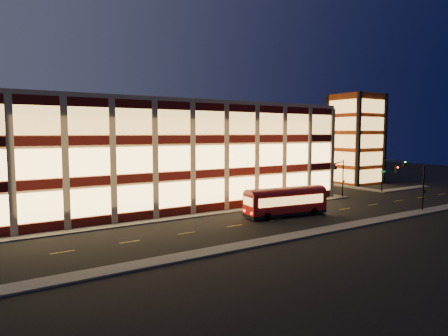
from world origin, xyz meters
TOP-DOWN VIEW (x-y plane):
  - ground at (0.00, 0.00)m, footprint 200.00×200.00m
  - sidewalk_office_south at (-3.00, 1.00)m, footprint 54.00×2.00m
  - sidewalk_office_east at (23.00, 17.00)m, footprint 2.00×30.00m
  - sidewalk_tower_south at (40.00, 1.00)m, footprint 14.00×2.00m
  - sidewalk_tower_west at (34.00, 17.00)m, footprint 2.00×30.00m
  - sidewalk_near at (0.00, -13.00)m, footprint 100.00×2.00m
  - office_building at (-2.91, 16.91)m, footprint 50.45×30.45m
  - stair_tower at (39.95, 11.95)m, footprint 8.60×8.60m
  - traffic_signal_far at (22.21, 0.24)m, footprint 3.79×1.87m
  - traffic_signal_right at (33.50, -0.62)m, footprint 1.20×4.37m
  - traffic_signal_near at (23.50, -11.03)m, footprint 0.32×4.45m
  - trolley_bus at (6.27, -5.06)m, footprint 10.86×3.94m

SIDE VIEW (x-z plane):
  - ground at x=0.00m, z-range 0.00..0.00m
  - sidewalk_office_south at x=-3.00m, z-range 0.00..0.15m
  - sidewalk_office_east at x=23.00m, z-range 0.00..0.15m
  - sidewalk_tower_south at x=40.00m, z-range 0.00..0.15m
  - sidewalk_tower_west at x=34.00m, z-range 0.00..0.15m
  - sidewalk_near at x=0.00m, z-range 0.00..0.15m
  - trolley_bus at x=6.27m, z-range 0.19..3.79m
  - traffic_signal_right at x=33.50m, z-range 1.10..7.10m
  - traffic_signal_far at x=22.21m, z-range 1.11..7.11m
  - traffic_signal_near at x=23.50m, z-range 1.13..7.13m
  - office_building at x=-2.91m, z-range 0.00..14.50m
  - stair_tower at x=39.95m, z-range -0.01..17.99m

